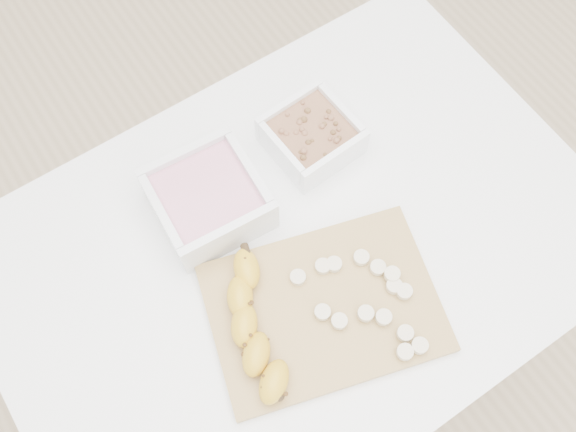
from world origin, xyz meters
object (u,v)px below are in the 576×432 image
table (297,265)px  banana (256,328)px  bowl_granola (311,136)px  cutting_board (324,308)px  bowl_yogurt (208,199)px

table → banana: bearing=-147.5°
table → bowl_granola: (0.12, 0.14, 0.13)m
cutting_board → banana: (-0.11, 0.02, 0.03)m
table → bowl_granola: bowl_granola is taller
bowl_yogurt → banana: 0.23m
bowl_yogurt → bowl_granola: size_ratio=1.23×
cutting_board → bowl_yogurt: bearing=103.3°
cutting_board → banana: 0.11m
bowl_yogurt → cutting_board: size_ratio=0.52×
table → cutting_board: cutting_board is taller
table → bowl_granola: bearing=49.2°
table → bowl_yogurt: size_ratio=5.53×
cutting_board → bowl_granola: bearing=59.3°
bowl_yogurt → table: bearing=-57.5°
bowl_yogurt → bowl_granola: 0.21m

